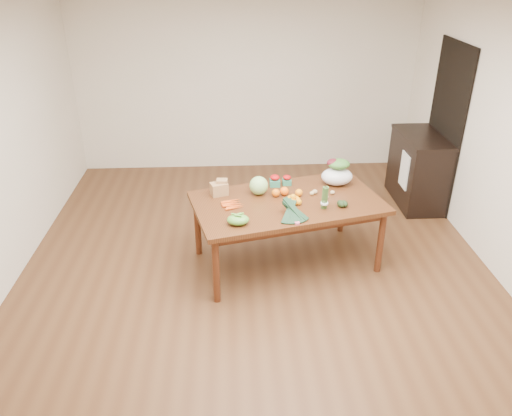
{
  "coord_description": "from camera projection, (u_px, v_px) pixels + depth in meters",
  "views": [
    {
      "loc": [
        -0.24,
        -4.35,
        3.05
      ],
      "look_at": [
        -0.01,
        0.0,
        0.79
      ],
      "focal_mm": 35.0,
      "sensor_mm": 36.0,
      "label": 1
    }
  ],
  "objects": [
    {
      "name": "carrots",
      "position": [
        233.0,
        204.0,
        5.04
      ],
      "size": [
        0.27,
        0.26,
        0.03
      ],
      "primitive_type": null,
      "rotation": [
        0.0,
        0.0,
        0.25
      ],
      "color": "#E85C13",
      "rests_on": "dining_table"
    },
    {
      "name": "strawberry_basket_a",
      "position": [
        275.0,
        181.0,
        5.45
      ],
      "size": [
        0.13,
        0.13,
        0.1
      ],
      "primitive_type": null,
      "rotation": [
        0.0,
        0.0,
        0.25
      ],
      "color": "red",
      "rests_on": "dining_table"
    },
    {
      "name": "kale_bunch",
      "position": [
        294.0,
        212.0,
        4.75
      ],
      "size": [
        0.41,
        0.47,
        0.16
      ],
      "primitive_type": null,
      "rotation": [
        0.0,
        0.0,
        0.25
      ],
      "color": "black",
      "rests_on": "dining_table"
    },
    {
      "name": "asparagus_bundle",
      "position": [
        325.0,
        198.0,
        4.92
      ],
      "size": [
        0.11,
        0.13,
        0.26
      ],
      "primitive_type": null,
      "rotation": [
        0.15,
        0.0,
        0.25
      ],
      "color": "#57813B",
      "rests_on": "dining_table"
    },
    {
      "name": "salad_bag",
      "position": [
        337.0,
        173.0,
        5.44
      ],
      "size": [
        0.4,
        0.33,
        0.27
      ],
      "primitive_type": null,
      "rotation": [
        0.0,
        0.0,
        0.25
      ],
      "color": "silver",
      "rests_on": "dining_table"
    },
    {
      "name": "potato_d",
      "position": [
        315.0,
        192.0,
        5.28
      ],
      "size": [
        0.06,
        0.05,
        0.05
      ],
      "primitive_type": "ellipsoid",
      "color": "tan",
      "rests_on": "dining_table"
    },
    {
      "name": "avocado_b",
      "position": [
        344.0,
        204.0,
        5.01
      ],
      "size": [
        0.09,
        0.11,
        0.06
      ],
      "primitive_type": "ellipsoid",
      "rotation": [
        0.0,
        0.0,
        0.3
      ],
      "color": "black",
      "rests_on": "dining_table"
    },
    {
      "name": "dish_towel",
      "position": [
        404.0,
        171.0,
        6.35
      ],
      "size": [
        0.02,
        0.28,
        0.45
      ],
      "primitive_type": "cube",
      "color": "white",
      "rests_on": "cabinet"
    },
    {
      "name": "avocado_a",
      "position": [
        341.0,
        204.0,
        5.0
      ],
      "size": [
        0.1,
        0.12,
        0.07
      ],
      "primitive_type": "ellipsoid",
      "rotation": [
        0.0,
        0.0,
        0.3
      ],
      "color": "black",
      "rests_on": "dining_table"
    },
    {
      "name": "potato_c",
      "position": [
        325.0,
        189.0,
        5.34
      ],
      "size": [
        0.05,
        0.05,
        0.05
      ],
      "primitive_type": "ellipsoid",
      "color": "tan",
      "rests_on": "dining_table"
    },
    {
      "name": "cabinet",
      "position": [
        418.0,
        169.0,
        6.58
      ],
      "size": [
        0.52,
        1.02,
        0.94
      ],
      "primitive_type": "cube",
      "color": "black",
      "rests_on": "floor"
    },
    {
      "name": "orange_a",
      "position": [
        276.0,
        193.0,
        5.21
      ],
      "size": [
        0.08,
        0.08,
        0.08
      ],
      "primitive_type": "sphere",
      "color": "#FF630F",
      "rests_on": "dining_table"
    },
    {
      "name": "cabbage",
      "position": [
        259.0,
        186.0,
        5.24
      ],
      "size": [
        0.2,
        0.2,
        0.2
      ],
      "primitive_type": "sphere",
      "color": "#AFDD7F",
      "rests_on": "dining_table"
    },
    {
      "name": "orange_b",
      "position": [
        284.0,
        191.0,
        5.24
      ],
      "size": [
        0.09,
        0.09,
        0.09
      ],
      "primitive_type": "sphere",
      "color": "#FF590F",
      "rests_on": "dining_table"
    },
    {
      "name": "potato_a",
      "position": [
        312.0,
        193.0,
        5.25
      ],
      "size": [
        0.05,
        0.04,
        0.04
      ],
      "primitive_type": "ellipsoid",
      "color": "tan",
      "rests_on": "dining_table"
    },
    {
      "name": "room_walls",
      "position": [
        257.0,
        155.0,
        4.65
      ],
      "size": [
        5.02,
        6.02,
        2.7
      ],
      "color": "white",
      "rests_on": "floor"
    },
    {
      "name": "dining_table",
      "position": [
        286.0,
        232.0,
        5.31
      ],
      "size": [
        2.11,
        1.49,
        0.75
      ],
      "primitive_type": "cube",
      "rotation": [
        0.0,
        0.0,
        0.25
      ],
      "color": "#552A13",
      "rests_on": "floor"
    },
    {
      "name": "paper_bag",
      "position": [
        219.0,
        188.0,
        5.23
      ],
      "size": [
        0.27,
        0.24,
        0.16
      ],
      "primitive_type": null,
      "rotation": [
        0.0,
        0.0,
        0.25
      ],
      "color": "#A17C48",
      "rests_on": "dining_table"
    },
    {
      "name": "doorway_dark",
      "position": [
        445.0,
        127.0,
        6.32
      ],
      "size": [
        0.02,
        1.0,
        2.1
      ],
      "primitive_type": "cube",
      "color": "black",
      "rests_on": "floor"
    },
    {
      "name": "snap_pea_bag",
      "position": [
        238.0,
        220.0,
        4.68
      ],
      "size": [
        0.21,
        0.16,
        0.09
      ],
      "primitive_type": "ellipsoid",
      "color": "#68AC3A",
      "rests_on": "dining_table"
    },
    {
      "name": "mandarin_cluster",
      "position": [
        293.0,
        198.0,
        5.08
      ],
      "size": [
        0.22,
        0.22,
        0.1
      ],
      "primitive_type": null,
      "rotation": [
        0.0,
        0.0,
        0.25
      ],
      "color": "#FF9B0F",
      "rests_on": "dining_table"
    },
    {
      "name": "potato_b",
      "position": [
        326.0,
        197.0,
        5.17
      ],
      "size": [
        0.05,
        0.05,
        0.04
      ],
      "primitive_type": "ellipsoid",
      "color": "tan",
      "rests_on": "dining_table"
    },
    {
      "name": "floor",
      "position": [
        257.0,
        274.0,
        5.27
      ],
      "size": [
        6.0,
        6.0,
        0.0
      ],
      "primitive_type": "plane",
      "color": "brown",
      "rests_on": "ground"
    },
    {
      "name": "orange_c",
      "position": [
        299.0,
        193.0,
        5.22
      ],
      "size": [
        0.08,
        0.08,
        0.08
      ],
      "primitive_type": "sphere",
      "color": "orange",
      "rests_on": "dining_table"
    },
    {
      "name": "potato_e",
      "position": [
        332.0,
        192.0,
        5.27
      ],
      "size": [
        0.05,
        0.04,
        0.04
      ],
      "primitive_type": "ellipsoid",
      "color": "tan",
      "rests_on": "dining_table"
    },
    {
      "name": "strawberry_basket_b",
      "position": [
        287.0,
        181.0,
        5.48
      ],
      "size": [
        0.11,
        0.11,
        0.09
      ],
      "primitive_type": null,
      "rotation": [
        0.0,
        0.0,
        0.25
      ],
      "color": "red",
      "rests_on": "dining_table"
    }
  ]
}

